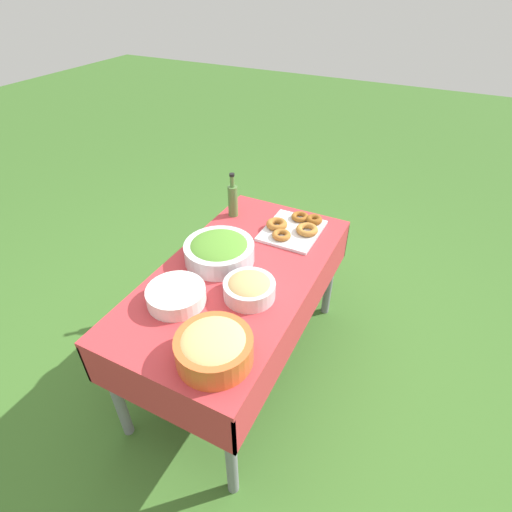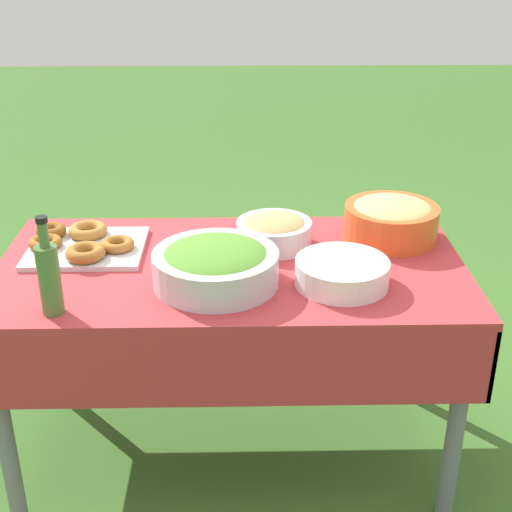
# 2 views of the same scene
# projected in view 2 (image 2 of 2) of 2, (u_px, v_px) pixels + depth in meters

# --- Properties ---
(ground_plane) EXTENTS (14.00, 14.00, 0.00)m
(ground_plane) POSITION_uv_depth(u_px,v_px,m) (234.00, 448.00, 2.39)
(ground_plane) COLOR #3D6B28
(picnic_table) EXTENTS (1.38, 0.72, 0.69)m
(picnic_table) POSITION_uv_depth(u_px,v_px,m) (231.00, 294.00, 2.14)
(picnic_table) COLOR #B73338
(picnic_table) RESTS_ON ground_plane
(salad_bowl) EXTENTS (0.35, 0.35, 0.12)m
(salad_bowl) POSITION_uv_depth(u_px,v_px,m) (216.00, 264.00, 1.95)
(salad_bowl) COLOR silver
(salad_bowl) RESTS_ON picnic_table
(pasta_bowl) EXTENTS (0.29, 0.29, 0.13)m
(pasta_bowl) POSITION_uv_depth(u_px,v_px,m) (391.00, 218.00, 2.23)
(pasta_bowl) COLOR #E05B28
(pasta_bowl) RESTS_ON picnic_table
(donut_platter) EXTENTS (0.36, 0.33, 0.05)m
(donut_platter) POSITION_uv_depth(u_px,v_px,m) (83.00, 244.00, 2.17)
(donut_platter) COLOR silver
(donut_platter) RESTS_ON picnic_table
(plate_stack) EXTENTS (0.26, 0.26, 0.07)m
(plate_stack) POSITION_uv_depth(u_px,v_px,m) (342.00, 273.00, 1.96)
(plate_stack) COLOR white
(plate_stack) RESTS_ON picnic_table
(olive_oil_bottle) EXTENTS (0.06, 0.06, 0.27)m
(olive_oil_bottle) POSITION_uv_depth(u_px,v_px,m) (49.00, 276.00, 1.79)
(olive_oil_bottle) COLOR #4C7238
(olive_oil_bottle) RESTS_ON picnic_table
(bread_bowl) EXTENTS (0.23, 0.23, 0.10)m
(bread_bowl) POSITION_uv_depth(u_px,v_px,m) (274.00, 230.00, 2.20)
(bread_bowl) COLOR silver
(bread_bowl) RESTS_ON picnic_table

